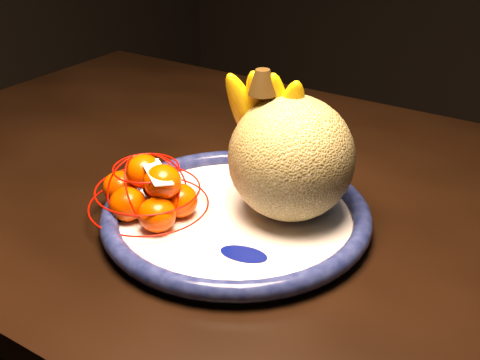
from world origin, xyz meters
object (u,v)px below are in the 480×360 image
Objects in this scene: dining_table at (272,230)px; banana_bunch at (270,126)px; mandarin_bag at (150,192)px; fruit_bowl at (236,215)px; cantaloupe at (291,158)px.

banana_bunch reaches higher than dining_table.
mandarin_bag is (-0.12, -0.14, -0.08)m from banana_bunch.
dining_table is 4.02× the size of fruit_bowl.
dining_table is 8.83× the size of cantaloupe.
fruit_bowl is 0.13m from mandarin_bag.
cantaloupe is 0.21m from mandarin_bag.
banana_bunch is at bearing 51.11° from mandarin_bag.
cantaloupe is at bearing -43.09° from banana_bunch.
fruit_bowl is at bearing -109.92° from banana_bunch.
banana_bunch is at bearing 151.59° from cantaloupe.
mandarin_bag is (-0.09, -0.19, 0.13)m from dining_table.
dining_table is 0.22m from cantaloupe.
dining_table is 0.16m from fruit_bowl.
cantaloupe reaches higher than mandarin_bag.
cantaloupe is 0.78× the size of banana_bunch.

